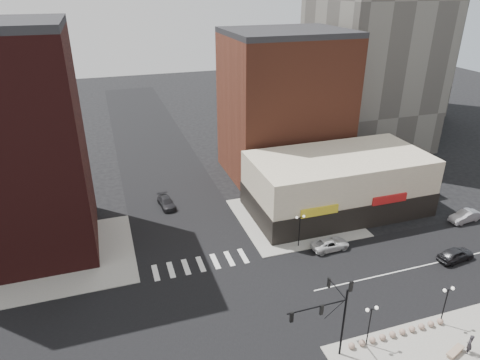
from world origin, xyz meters
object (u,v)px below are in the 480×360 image
traffic_signal (332,310)px  street_lamp_ne (300,223)px  silver_sedan (465,216)px  dark_sedan_north (166,202)px  pedestrian (470,344)px  stone_bench (455,352)px  street_lamp_se_b (447,297)px  dark_sedan_east (456,254)px  street_lamp_se_a (371,316)px  white_suv (330,244)px

traffic_signal → street_lamp_ne: traffic_signal is taller
street_lamp_ne → silver_sedan: size_ratio=0.91×
dark_sedan_north → pedestrian: (20.24, -34.64, 0.43)m
pedestrian → stone_bench: 1.36m
street_lamp_se_b → silver_sedan: 22.25m
dark_sedan_north → dark_sedan_east: bearing=-45.0°
street_lamp_se_b → stone_bench: 4.66m
street_lamp_ne → pedestrian: size_ratio=2.15×
street_lamp_se_a → pedestrian: bearing=-24.7°
white_suv → stone_bench: 17.84m
street_lamp_se_a → dark_sedan_north: size_ratio=0.91×
street_lamp_se_a → traffic_signal: bearing=177.4°
street_lamp_ne → pedestrian: (6.73, -19.56, -2.20)m
pedestrian → dark_sedan_north: bearing=-99.0°
silver_sedan → stone_bench: silver_sedan is taller
street_lamp_ne → silver_sedan: 23.87m
traffic_signal → street_lamp_ne: bearing=73.3°
street_lamp_se_a → pedestrian: size_ratio=2.15×
street_lamp_se_a → silver_sedan: (24.69, 14.50, -2.54)m
street_lamp_se_a → street_lamp_se_b: 8.00m
white_suv → pedestrian: 18.24m
traffic_signal → street_lamp_se_b: (11.76, -0.17, -1.67)m
dark_sedan_east → silver_sedan: (7.77, 6.69, -0.02)m
street_lamp_se_b → white_suv: 15.05m
street_lamp_se_b → dark_sedan_north: 37.33m
street_lamp_se_a → stone_bench: size_ratio=2.00×
dark_sedan_north → pedestrian: bearing=-66.4°
street_lamp_se_b → dark_sedan_east: 12.12m
street_lamp_ne → stone_bench: bearing=-73.9°
traffic_signal → street_lamp_se_a: size_ratio=1.87×
dark_sedan_east → silver_sedan: dark_sedan_east is taller
stone_bench → dark_sedan_east: bearing=28.2°
dark_sedan_east → stone_bench: dark_sedan_east is taller
street_lamp_se_a → dark_sedan_east: street_lamp_se_a is taller
street_lamp_ne → stone_bench: street_lamp_ne is taller
street_lamp_se_a → dark_sedan_east: bearing=24.8°
dark_sedan_east → dark_sedan_north: 37.52m
street_lamp_se_a → street_lamp_ne: same height
pedestrian → stone_bench: size_ratio=0.93×
stone_bench → white_suv: bearing=78.2°
street_lamp_se_a → street_lamp_se_b: size_ratio=1.00×
stone_bench → silver_sedan: bearing=25.6°
dark_sedan_east → street_lamp_se_b: bearing=124.9°
white_suv → dark_sedan_east: 14.16m
white_suv → dark_sedan_east: bearing=-119.7°
street_lamp_se_a → dark_sedan_east: (16.92, 7.81, -2.51)m
traffic_signal → dark_sedan_north: traffic_signal is taller
street_lamp_se_b → dark_sedan_east: street_lamp_se_b is taller
street_lamp_se_b → dark_sedan_north: (-20.51, 31.08, -2.63)m
traffic_signal → silver_sedan: (28.45, 14.33, -4.21)m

